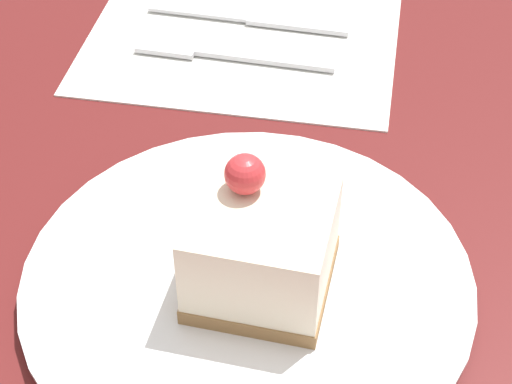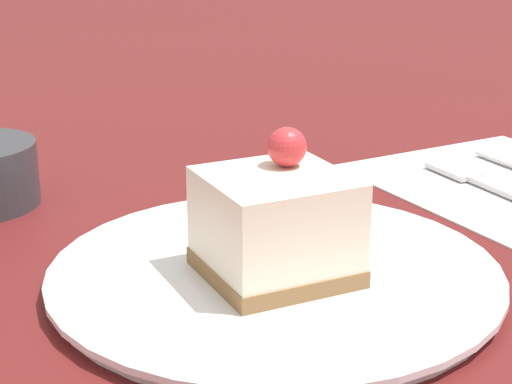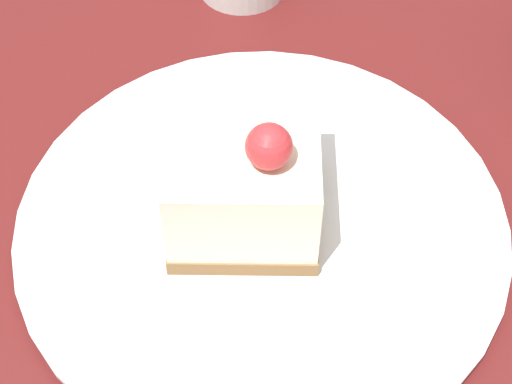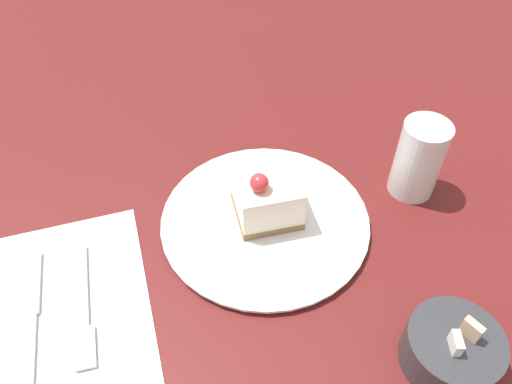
% 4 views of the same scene
% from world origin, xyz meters
% --- Properties ---
extents(ground_plane, '(4.00, 4.00, 0.00)m').
position_xyz_m(ground_plane, '(0.00, 0.00, 0.00)').
color(ground_plane, '#5B1919').
extents(plate, '(0.27, 0.27, 0.01)m').
position_xyz_m(plate, '(0.00, 0.01, 0.01)').
color(plate, white).
rests_on(plate, ground_plane).
extents(cake_slice, '(0.09, 0.09, 0.08)m').
position_xyz_m(cake_slice, '(-0.01, 0.00, 0.04)').
color(cake_slice, olive).
rests_on(cake_slice, plate).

